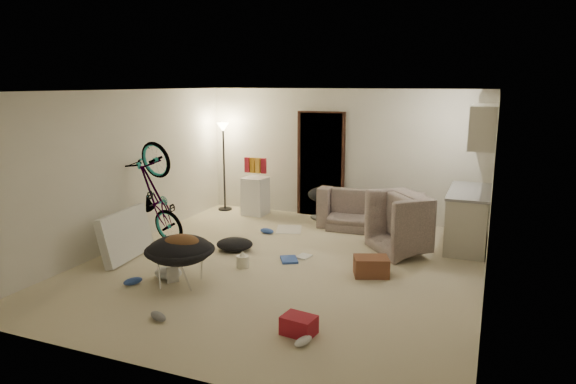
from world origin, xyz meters
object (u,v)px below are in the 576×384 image
at_px(sofa, 372,213).
at_px(juicer, 243,261).
at_px(mini_fridge, 255,196).
at_px(armchair, 418,229).
at_px(floor_lamp, 224,148).
at_px(tv_box, 126,235).
at_px(drink_case_b, 299,325).
at_px(saucer_chair, 180,256).
at_px(drink_case_a, 371,266).
at_px(kitchen_counter, 468,219).
at_px(bicycle, 157,217).

height_order(sofa, juicer, sofa).
bearing_deg(mini_fridge, armchair, -15.82).
xyz_separation_m(floor_lamp, tv_box, (0.10, -3.23, -0.94)).
relative_size(drink_case_b, juicer, 1.36).
relative_size(armchair, saucer_chair, 1.16).
relative_size(mini_fridge, drink_case_a, 1.63).
xyz_separation_m(sofa, drink_case_a, (0.54, -2.36, -0.14)).
xyz_separation_m(armchair, drink_case_a, (-0.43, -1.35, -0.21)).
height_order(sofa, drink_case_b, sofa).
relative_size(armchair, drink_case_b, 3.07).
xyz_separation_m(armchair, juicer, (-2.22, -1.73, -0.24)).
distance_m(drink_case_a, drink_case_b, 1.97).
relative_size(floor_lamp, sofa, 0.96).
bearing_deg(drink_case_b, armchair, 85.27).
distance_m(kitchen_counter, saucer_chair, 4.63).
bearing_deg(drink_case_a, armchair, 51.14).
height_order(mini_fridge, juicer, mini_fridge).
height_order(armchair, bicycle, bicycle).
bearing_deg(kitchen_counter, drink_case_a, -120.79).
xyz_separation_m(kitchen_counter, mini_fridge, (-4.07, 0.55, -0.06)).
bearing_deg(sofa, drink_case_a, 100.83).
distance_m(kitchen_counter, mini_fridge, 4.11).
xyz_separation_m(bicycle, saucer_chair, (1.34, -1.35, -0.07)).
height_order(tv_box, juicer, tv_box).
xyz_separation_m(drink_case_a, drink_case_b, (-0.32, -1.95, -0.03)).
height_order(saucer_chair, tv_box, tv_box).
xyz_separation_m(armchair, drink_case_b, (-0.76, -3.30, -0.24)).
distance_m(floor_lamp, armchair, 4.41).
relative_size(bicycle, mini_fridge, 2.31).
bearing_deg(kitchen_counter, mini_fridge, 172.31).
bearing_deg(drink_case_b, mini_fridge, 128.89).
relative_size(kitchen_counter, drink_case_a, 3.24).
relative_size(floor_lamp, drink_case_a, 3.91).
xyz_separation_m(armchair, saucer_chair, (-2.69, -2.59, 0.04)).
bearing_deg(tv_box, floor_lamp, 86.37).
height_order(mini_fridge, saucer_chair, mini_fridge).
bearing_deg(drink_case_b, sofa, 101.08).
height_order(armchair, drink_case_a, armchair).
height_order(kitchen_counter, bicycle, bicycle).
height_order(sofa, bicycle, bicycle).
relative_size(armchair, bicycle, 0.61).
bearing_deg(mini_fridge, drink_case_a, -37.56).
bearing_deg(saucer_chair, drink_case_a, 28.79).
xyz_separation_m(mini_fridge, juicer, (1.15, -2.84, -0.27)).
height_order(kitchen_counter, tv_box, kitchen_counter).
distance_m(floor_lamp, tv_box, 3.37).
xyz_separation_m(sofa, bicycle, (-3.05, -2.25, 0.18)).
bearing_deg(floor_lamp, bicycle, -87.66).
xyz_separation_m(sofa, drink_case_b, (0.22, -4.30, -0.18)).
bearing_deg(bicycle, sofa, -43.72).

